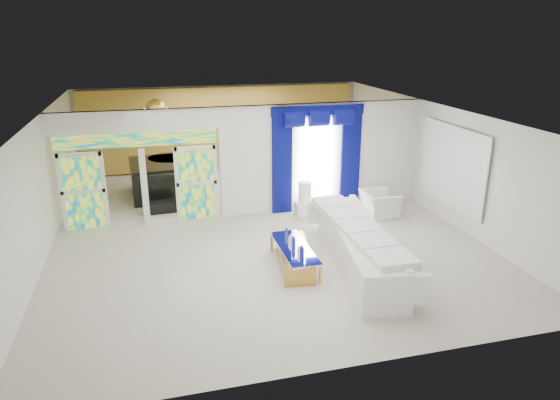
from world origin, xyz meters
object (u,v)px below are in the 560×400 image
object	(u,v)px
coffee_table	(294,257)
grand_piano	(158,179)
armchair	(379,203)
console_table	(315,207)
white_sofa	(358,247)

from	to	relation	value
coffee_table	grand_piano	xyz separation A→B (m)	(-2.70, 5.78, 0.31)
armchair	console_table	bearing A→B (deg)	74.89
armchair	grand_piano	xyz separation A→B (m)	(-5.84, 3.34, 0.19)
console_table	grand_piano	world-z (taller)	grand_piano
grand_piano	white_sofa	bearing A→B (deg)	-59.92
white_sofa	armchair	distance (m)	3.28
white_sofa	armchair	size ratio (longest dim) A/B	4.29
white_sofa	grand_piano	world-z (taller)	grand_piano
coffee_table	console_table	world-z (taller)	coffee_table
console_table	grand_piano	xyz separation A→B (m)	(-4.15, 2.81, 0.34)
coffee_table	grand_piano	size ratio (longest dim) A/B	0.92
coffee_table	grand_piano	world-z (taller)	grand_piano
grand_piano	console_table	bearing A→B (deg)	-37.67
coffee_table	white_sofa	bearing A→B (deg)	-12.53
console_table	armchair	world-z (taller)	armchair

